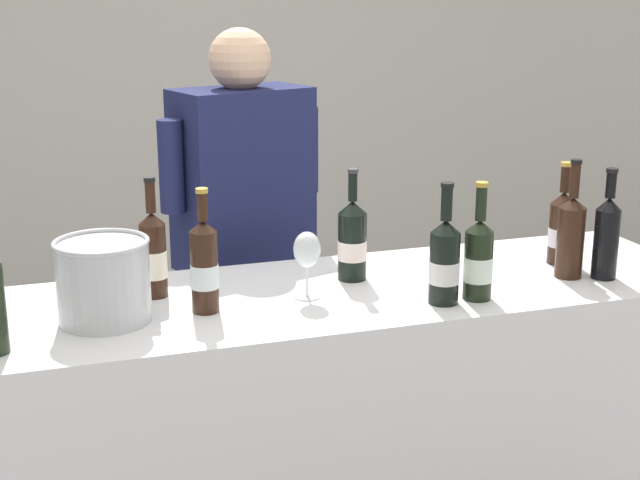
% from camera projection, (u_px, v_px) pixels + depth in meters
% --- Properties ---
extents(wall_back, '(8.00, 0.10, 2.80)m').
position_uv_depth(wall_back, '(166.00, 68.00, 4.80)').
color(wall_back, beige).
rests_on(wall_back, ground_plane).
extents(counter, '(2.31, 0.63, 1.00)m').
position_uv_depth(counter, '(317.00, 453.00, 2.67)').
color(counter, white).
rests_on(counter, ground_plane).
extents(wine_bottle_1, '(0.07, 0.07, 0.33)m').
position_uv_depth(wine_bottle_1, '(204.00, 266.00, 2.35)').
color(wine_bottle_1, black).
rests_on(wine_bottle_1, counter).
extents(wine_bottle_2, '(0.07, 0.07, 0.33)m').
position_uv_depth(wine_bottle_2, '(607.00, 235.00, 2.62)').
color(wine_bottle_2, black).
rests_on(wine_bottle_2, counter).
extents(wine_bottle_3, '(0.07, 0.07, 0.33)m').
position_uv_depth(wine_bottle_3, '(153.00, 254.00, 2.47)').
color(wine_bottle_3, black).
rests_on(wine_bottle_3, counter).
extents(wine_bottle_4, '(0.08, 0.08, 0.32)m').
position_uv_depth(wine_bottle_4, '(478.00, 259.00, 2.45)').
color(wine_bottle_4, black).
rests_on(wine_bottle_4, counter).
extents(wine_bottle_5, '(0.08, 0.08, 0.35)m').
position_uv_depth(wine_bottle_5, '(571.00, 234.00, 2.63)').
color(wine_bottle_5, black).
rests_on(wine_bottle_5, counter).
extents(wine_bottle_6, '(0.08, 0.08, 0.33)m').
position_uv_depth(wine_bottle_6, '(352.00, 240.00, 2.61)').
color(wine_bottle_6, black).
rests_on(wine_bottle_6, counter).
extents(wine_bottle_9, '(0.08, 0.08, 0.33)m').
position_uv_depth(wine_bottle_9, '(444.00, 261.00, 2.41)').
color(wine_bottle_9, black).
rests_on(wine_bottle_9, counter).
extents(wine_bottle_10, '(0.08, 0.08, 0.31)m').
position_uv_depth(wine_bottle_10, '(562.00, 227.00, 2.76)').
color(wine_bottle_10, black).
rests_on(wine_bottle_10, counter).
extents(wine_glass, '(0.07, 0.07, 0.19)m').
position_uv_depth(wine_glass, '(307.00, 252.00, 2.45)').
color(wine_glass, silver).
rests_on(wine_glass, counter).
extents(ice_bucket, '(0.24, 0.24, 0.21)m').
position_uv_depth(ice_bucket, '(103.00, 280.00, 2.29)').
color(ice_bucket, silver).
rests_on(ice_bucket, counter).
extents(person_server, '(0.58, 0.36, 1.70)m').
position_uv_depth(person_server, '(245.00, 285.00, 3.15)').
color(person_server, black).
rests_on(person_server, ground_plane).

